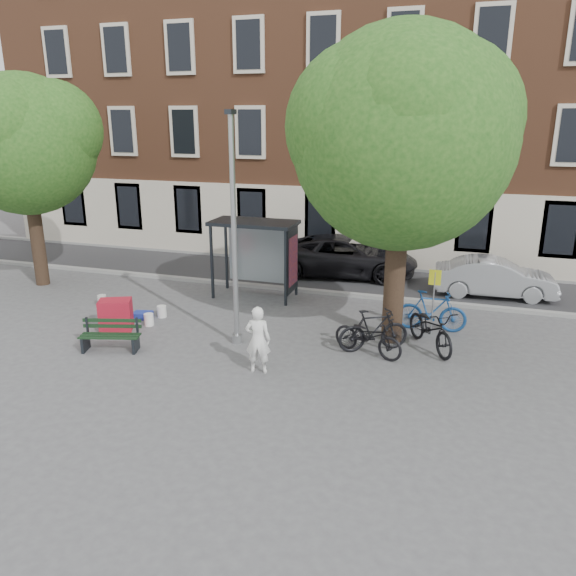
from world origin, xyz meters
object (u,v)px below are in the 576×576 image
at_px(bench, 111,337).
at_px(notice_sign, 434,288).
at_px(lamppost, 234,243).
at_px(bike_b, 431,311).
at_px(painter, 258,340).
at_px(car_dark, 345,256).
at_px(car_silver, 495,278).
at_px(bike_a, 368,336).
at_px(bike_d, 373,330).
at_px(red_stand, 116,315).
at_px(bus_shelter, 266,242).
at_px(bike_c, 431,328).

relative_size(bench, notice_sign, 0.86).
relative_size(lamppost, bike_b, 3.08).
distance_m(lamppost, painter, 2.75).
xyz_separation_m(car_dark, car_silver, (5.44, -1.07, -0.11)).
bearing_deg(bike_a, notice_sign, -17.45).
distance_m(bike_a, bike_b, 2.68).
height_order(bench, car_dark, car_dark).
xyz_separation_m(lamppost, bench, (-2.98, -1.48, -2.41)).
height_order(bike_a, bike_b, bike_b).
height_order(lamppost, bike_d, lamppost).
bearing_deg(bike_b, bike_a, 144.87).
bearing_deg(bike_a, red_stand, 113.21).
bearing_deg(bike_d, bus_shelter, 20.43).
relative_size(bike_a, bike_c, 0.89).
bearing_deg(car_silver, lamppost, 130.02).
relative_size(painter, bike_a, 0.86).
bearing_deg(lamppost, red_stand, -177.84).
xyz_separation_m(bench, red_stand, (-0.74, 1.34, 0.08)).
xyz_separation_m(bench, bike_a, (6.52, 1.77, 0.14)).
relative_size(bus_shelter, car_dark, 0.52).
relative_size(bike_a, notice_sign, 1.03).
xyz_separation_m(car_silver, red_stand, (-10.54, -6.68, -0.21)).
distance_m(bike_d, car_dark, 7.38).
bearing_deg(bike_b, lamppost, 114.38).
height_order(painter, bike_a, painter).
bearing_deg(bike_c, painter, -177.87).
xyz_separation_m(bus_shelter, painter, (1.81, -5.63, -1.08)).
xyz_separation_m(painter, bike_a, (2.34, 1.82, -0.32)).
bearing_deg(bike_a, car_silver, -7.81).
bearing_deg(bike_a, car_dark, 36.37).
distance_m(bike_c, car_silver, 5.62).
xyz_separation_m(lamppost, notice_sign, (5.02, 2.23, -1.41)).
xyz_separation_m(lamppost, bike_d, (3.63, 0.59, -2.21)).
relative_size(car_silver, red_stand, 4.44).
relative_size(bike_a, car_silver, 0.49).
height_order(bike_d, red_stand, bike_d).
relative_size(bench, bike_a, 0.84).
height_order(lamppost, notice_sign, lamppost).
xyz_separation_m(bike_c, red_stand, (-8.78, -1.34, -0.13)).
relative_size(lamppost, bus_shelter, 2.14).
distance_m(bike_a, bike_c, 1.77).
bearing_deg(bike_b, car_silver, -27.47).
bearing_deg(lamppost, bike_b, 27.12).
xyz_separation_m(bus_shelter, notice_sign, (5.63, -1.88, -0.54)).
bearing_deg(bus_shelter, lamppost, -81.57).
distance_m(car_dark, car_silver, 5.55).
bearing_deg(bike_d, painter, 101.18).
bearing_deg(bike_d, bike_c, -96.98).
bearing_deg(lamppost, car_silver, 43.81).
distance_m(painter, bike_c, 4.73).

